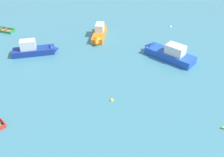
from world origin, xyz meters
TOP-DOWN VIEW (x-y plane):
  - motor_launch_blue_back_row_left at (5.54, 26.48)m, footprint 6.91×4.93m
  - motor_launch_deep_blue_center at (-10.65, 23.82)m, footprint 5.87×3.77m
  - motor_launch_orange_outer_right at (-4.02, 29.91)m, footprint 2.08×5.84m
  - mooring_buoy_trailing at (0.70, 16.93)m, footprint 0.37×0.37m
  - mooring_buoy_between_boats_right at (5.88, 36.10)m, footprint 0.39×0.39m

SIDE VIEW (x-z plane):
  - mooring_buoy_trailing at x=0.70m, z-range -0.19..0.19m
  - mooring_buoy_between_boats_right at x=5.88m, z-range -0.19..0.19m
  - motor_launch_orange_outer_right at x=-4.02m, z-range -0.42..1.58m
  - motor_launch_deep_blue_center at x=-10.65m, z-range -0.47..1.74m
  - motor_launch_blue_back_row_left at x=5.54m, z-range -0.53..1.87m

